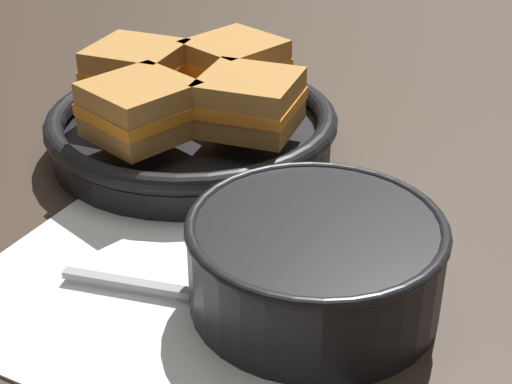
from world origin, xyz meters
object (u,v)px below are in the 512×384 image
object	(u,v)px
sandwich_near_right	(234,65)
sandwich_near_left	(249,102)
spoon	(216,298)
soup_bowl	(315,257)
sandwich_far_left	(137,70)
skillet	(192,131)
sandwich_far_right	(140,109)

from	to	relation	value
sandwich_near_right	sandwich_near_left	bearing A→B (deg)	-56.94
spoon	sandwich_near_right	xyz separation A→B (m)	(-0.11, 0.26, 0.06)
spoon	soup_bowl	bearing A→B (deg)	20.22
soup_bowl	sandwich_far_left	xyz separation A→B (m)	(-0.24, 0.18, 0.03)
soup_bowl	sandwich_near_right	size ratio (longest dim) A/B	1.65
soup_bowl	skillet	world-z (taller)	soup_bowl
soup_bowl	sandwich_near_right	xyz separation A→B (m)	(-0.16, 0.23, 0.03)
soup_bowl	spoon	world-z (taller)	soup_bowl
soup_bowl	sandwich_near_right	bearing A→B (deg)	125.78
sandwich_near_right	sandwich_far_right	bearing A→B (deg)	-101.94
soup_bowl	skillet	bearing A→B (deg)	136.98
skillet	spoon	bearing A→B (deg)	-58.50
spoon	sandwich_far_left	bearing A→B (deg)	122.64
sandwich_far_left	sandwich_far_right	bearing A→B (deg)	-56.94
sandwich_near_right	sandwich_far_right	xyz separation A→B (m)	(-0.03, -0.12, 0.00)
soup_bowl	sandwich_far_left	world-z (taller)	sandwich_far_left
sandwich_far_right	spoon	bearing A→B (deg)	-45.14
sandwich_near_right	sandwich_far_left	world-z (taller)	same
sandwich_near_left	sandwich_far_left	xyz separation A→B (m)	(-0.12, 0.03, 0.00)
spoon	sandwich_near_right	size ratio (longest dim) A/B	1.54
sandwich_far_right	sandwich_far_left	bearing A→B (deg)	123.06
soup_bowl	sandwich_far_left	bearing A→B (deg)	143.30
sandwich_near_left	sandwich_far_right	size ratio (longest dim) A/B	0.83
sandwich_near_left	spoon	bearing A→B (deg)	-72.41
spoon	skillet	size ratio (longest dim) A/B	0.60
spoon	skillet	world-z (taller)	skillet
spoon	sandwich_far_right	bearing A→B (deg)	126.44
spoon	sandwich_near_left	distance (m)	0.20
skillet	sandwich_near_left	xyz separation A→B (m)	(0.06, -0.01, 0.04)
sandwich_near_right	sandwich_far_left	distance (m)	0.09
skillet	sandwich_far_right	xyz separation A→B (m)	(-0.01, -0.06, 0.04)
skillet	sandwich_far_right	world-z (taller)	sandwich_far_right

